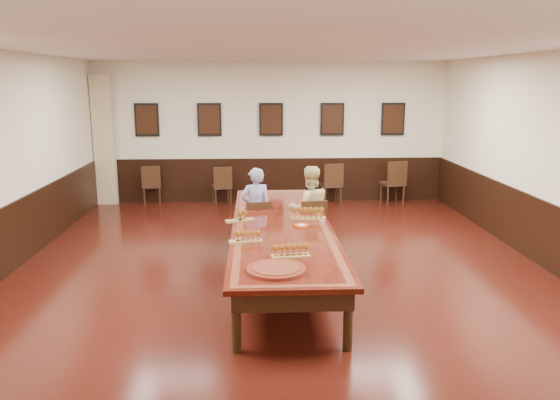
{
  "coord_description": "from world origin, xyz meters",
  "views": [
    {
      "loc": [
        -0.37,
        -7.55,
        2.78
      ],
      "look_at": [
        0.0,
        0.5,
        1.0
      ],
      "focal_mm": 35.0,
      "sensor_mm": 36.0,
      "label": 1
    }
  ],
  "objects_px": {
    "spare_chair_b": "(222,185)",
    "spare_chair_c": "(331,183)",
    "conference_table": "(282,234)",
    "person_man": "(256,209)",
    "spare_chair_a": "(151,184)",
    "chair_man": "(257,226)",
    "chair_woman": "(311,226)",
    "spare_chair_d": "(393,182)",
    "person_woman": "(309,209)",
    "carved_platter": "(276,269)"
  },
  "relations": [
    {
      "from": "chair_woman",
      "to": "spare_chair_c",
      "type": "height_order",
      "value": "spare_chair_c"
    },
    {
      "from": "chair_woman",
      "to": "person_man",
      "type": "bearing_deg",
      "value": -23.57
    },
    {
      "from": "spare_chair_b",
      "to": "carved_platter",
      "type": "relative_size",
      "value": 1.12
    },
    {
      "from": "carved_platter",
      "to": "chair_woman",
      "type": "bearing_deg",
      "value": 77.09
    },
    {
      "from": "chair_man",
      "to": "spare_chair_a",
      "type": "xyz_separation_m",
      "value": [
        -2.39,
        3.68,
        0.01
      ]
    },
    {
      "from": "person_woman",
      "to": "chair_man",
      "type": "bearing_deg",
      "value": -11.97
    },
    {
      "from": "spare_chair_a",
      "to": "person_man",
      "type": "relative_size",
      "value": 0.64
    },
    {
      "from": "spare_chair_a",
      "to": "person_woman",
      "type": "xyz_separation_m",
      "value": [
        3.25,
        -3.71,
        0.27
      ]
    },
    {
      "from": "chair_man",
      "to": "person_man",
      "type": "relative_size",
      "value": 0.63
    },
    {
      "from": "spare_chair_b",
      "to": "person_woman",
      "type": "bearing_deg",
      "value": 102.02
    },
    {
      "from": "spare_chair_b",
      "to": "spare_chair_c",
      "type": "xyz_separation_m",
      "value": [
        2.48,
        -0.06,
        0.03
      ]
    },
    {
      "from": "spare_chair_d",
      "to": "person_woman",
      "type": "relative_size",
      "value": 0.7
    },
    {
      "from": "spare_chair_c",
      "to": "spare_chair_a",
      "type": "bearing_deg",
      "value": -13.09
    },
    {
      "from": "spare_chair_b",
      "to": "conference_table",
      "type": "height_order",
      "value": "spare_chair_b"
    },
    {
      "from": "conference_table",
      "to": "carved_platter",
      "type": "distance_m",
      "value": 1.97
    },
    {
      "from": "spare_chair_c",
      "to": "carved_platter",
      "type": "height_order",
      "value": "spare_chair_c"
    },
    {
      "from": "spare_chair_d",
      "to": "person_man",
      "type": "xyz_separation_m",
      "value": [
        -3.13,
        -3.35,
        0.19
      ]
    },
    {
      "from": "chair_man",
      "to": "spare_chair_d",
      "type": "distance_m",
      "value": 4.64
    },
    {
      "from": "person_woman",
      "to": "carved_platter",
      "type": "height_order",
      "value": "person_woman"
    },
    {
      "from": "chair_man",
      "to": "person_woman",
      "type": "xyz_separation_m",
      "value": [
        0.86,
        -0.04,
        0.28
      ]
    },
    {
      "from": "person_woman",
      "to": "carved_platter",
      "type": "relative_size",
      "value": 1.8
    },
    {
      "from": "person_woman",
      "to": "spare_chair_a",
      "type": "bearing_deg",
      "value": -58.4
    },
    {
      "from": "spare_chair_b",
      "to": "chair_man",
      "type": "bearing_deg",
      "value": 89.75
    },
    {
      "from": "chair_woman",
      "to": "spare_chair_c",
      "type": "relative_size",
      "value": 0.96
    },
    {
      "from": "chair_man",
      "to": "conference_table",
      "type": "distance_m",
      "value": 1.19
    },
    {
      "from": "spare_chair_d",
      "to": "person_man",
      "type": "bearing_deg",
      "value": 36.19
    },
    {
      "from": "chair_woman",
      "to": "person_man",
      "type": "height_order",
      "value": "person_man"
    },
    {
      "from": "chair_man",
      "to": "spare_chair_a",
      "type": "distance_m",
      "value": 4.39
    },
    {
      "from": "spare_chair_d",
      "to": "person_woman",
      "type": "bearing_deg",
      "value": 46.29
    },
    {
      "from": "chair_man",
      "to": "spare_chair_d",
      "type": "bearing_deg",
      "value": -142.97
    },
    {
      "from": "chair_man",
      "to": "conference_table",
      "type": "xyz_separation_m",
      "value": [
        0.35,
        -1.12,
        0.18
      ]
    },
    {
      "from": "conference_table",
      "to": "person_man",
      "type": "bearing_deg",
      "value": 106.92
    },
    {
      "from": "chair_man",
      "to": "spare_chair_c",
      "type": "relative_size",
      "value": 0.91
    },
    {
      "from": "chair_woman",
      "to": "person_man",
      "type": "relative_size",
      "value": 0.66
    },
    {
      "from": "chair_woman",
      "to": "person_woman",
      "type": "xyz_separation_m",
      "value": [
        -0.02,
        0.1,
        0.26
      ]
    },
    {
      "from": "spare_chair_a",
      "to": "spare_chair_c",
      "type": "height_order",
      "value": "spare_chair_c"
    },
    {
      "from": "spare_chair_b",
      "to": "spare_chair_d",
      "type": "xyz_separation_m",
      "value": [
        3.9,
        -0.08,
        0.06
      ]
    },
    {
      "from": "spare_chair_d",
      "to": "spare_chair_b",
      "type": "bearing_deg",
      "value": -11.81
    },
    {
      "from": "chair_woman",
      "to": "person_man",
      "type": "distance_m",
      "value": 0.95
    },
    {
      "from": "spare_chair_c",
      "to": "person_man",
      "type": "distance_m",
      "value": 3.78
    },
    {
      "from": "spare_chair_a",
      "to": "spare_chair_b",
      "type": "bearing_deg",
      "value": 164.54
    },
    {
      "from": "spare_chair_a",
      "to": "person_woman",
      "type": "bearing_deg",
      "value": 121.64
    },
    {
      "from": "chair_woman",
      "to": "spare_chair_c",
      "type": "distance_m",
      "value": 3.68
    },
    {
      "from": "person_man",
      "to": "person_woman",
      "type": "xyz_separation_m",
      "value": [
        0.88,
        -0.13,
        0.02
      ]
    },
    {
      "from": "chair_woman",
      "to": "chair_man",
      "type": "bearing_deg",
      "value": -18.13
    },
    {
      "from": "spare_chair_d",
      "to": "person_man",
      "type": "height_order",
      "value": "person_man"
    },
    {
      "from": "person_man",
      "to": "conference_table",
      "type": "distance_m",
      "value": 1.27
    },
    {
      "from": "spare_chair_c",
      "to": "conference_table",
      "type": "xyz_separation_m",
      "value": [
        -1.34,
        -4.58,
        0.14
      ]
    },
    {
      "from": "chair_man",
      "to": "person_man",
      "type": "xyz_separation_m",
      "value": [
        -0.02,
        0.09,
        0.26
      ]
    },
    {
      "from": "spare_chair_a",
      "to": "carved_platter",
      "type": "distance_m",
      "value": 7.25
    }
  ]
}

